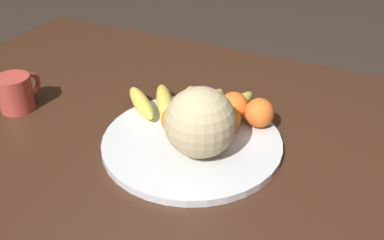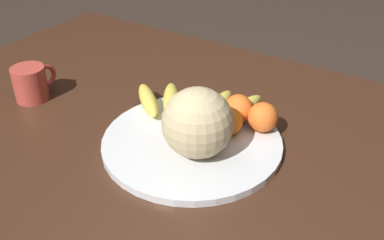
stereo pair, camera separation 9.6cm
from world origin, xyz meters
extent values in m
cube|color=#3D2316|center=(0.00, 0.00, 0.70)|extent=(1.53, 1.16, 0.04)
cube|color=#3D2316|center=(0.68, -0.49, 0.34)|extent=(0.07, 0.07, 0.68)
cylinder|color=silver|center=(-0.05, -0.04, 0.72)|extent=(0.40, 0.40, 0.02)
torus|color=#1E4C56|center=(-0.05, -0.04, 0.73)|extent=(0.40, 0.40, 0.01)
sphere|color=#C6B284|center=(-0.09, -0.01, 0.81)|extent=(0.15, 0.15, 0.15)
sphere|color=brown|center=(-0.02, -0.07, 0.75)|extent=(0.03, 0.03, 0.03)
ellipsoid|color=#DBC64C|center=(-0.10, -0.18, 0.75)|extent=(0.06, 0.17, 0.04)
ellipsoid|color=#DBC64C|center=(-0.04, -0.17, 0.75)|extent=(0.05, 0.16, 0.04)
ellipsoid|color=#DBC64C|center=(0.01, -0.15, 0.75)|extent=(0.09, 0.16, 0.04)
ellipsoid|color=#DBC64C|center=(0.06, -0.13, 0.75)|extent=(0.13, 0.16, 0.04)
ellipsoid|color=#DBC64C|center=(0.11, -0.10, 0.75)|extent=(0.14, 0.13, 0.04)
sphere|color=orange|center=(-0.17, -0.16, 0.77)|extent=(0.07, 0.07, 0.07)
sphere|color=orange|center=(-0.11, -0.11, 0.76)|extent=(0.06, 0.06, 0.06)
sphere|color=orange|center=(-0.10, -0.16, 0.77)|extent=(0.07, 0.07, 0.07)
sphere|color=orange|center=(0.00, -0.06, 0.76)|extent=(0.06, 0.06, 0.06)
cube|color=white|center=(-0.07, -0.12, 0.73)|extent=(0.10, 0.07, 0.00)
cylinder|color=#B74238|center=(0.41, 0.01, 0.76)|extent=(0.09, 0.09, 0.09)
torus|color=#B74238|center=(0.40, -0.04, 0.76)|extent=(0.02, 0.06, 0.06)
camera|label=1|loc=(-0.40, 0.69, 1.30)|focal=42.00mm
camera|label=2|loc=(-0.49, 0.64, 1.30)|focal=42.00mm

